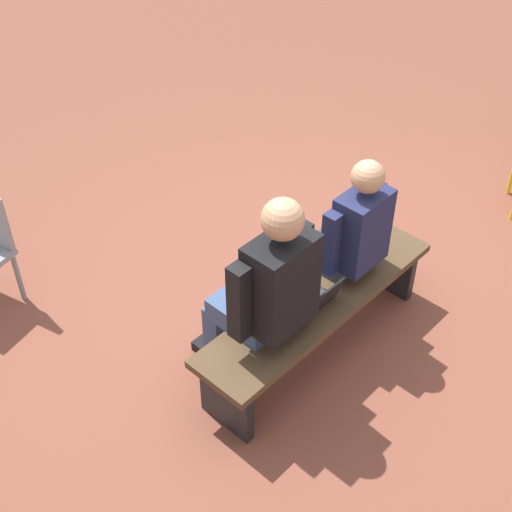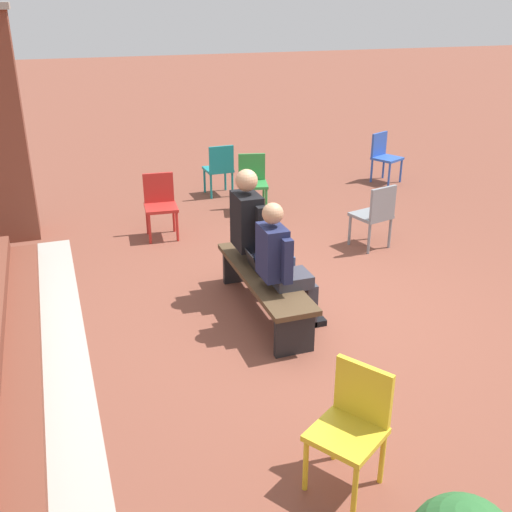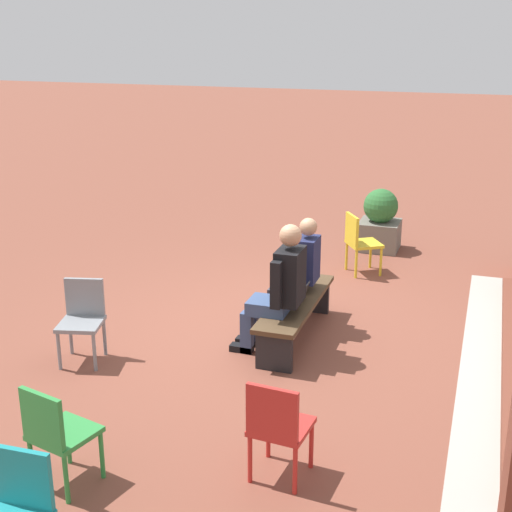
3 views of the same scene
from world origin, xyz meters
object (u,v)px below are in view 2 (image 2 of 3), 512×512
object	(u,v)px
laptop	(260,265)
plastic_chair_near_bench_left	(252,179)
person_adult	(257,231)
plastic_chair_far_right	(376,213)
bench	(264,282)
plastic_chair_near_bench_right	(353,420)
plastic_chair_foreground	(219,167)
plastic_chair_far_left	(160,201)
plastic_chair_by_pillar	(384,154)
person_student	(282,262)

from	to	relation	value
laptop	plastic_chair_near_bench_left	bearing A→B (deg)	-17.70
person_adult	plastic_chair_far_right	size ratio (longest dim) A/B	1.68
bench	laptop	bearing A→B (deg)	7.83
plastic_chair_near_bench_right	plastic_chair_foreground	bearing A→B (deg)	-8.43
plastic_chair_near_bench_right	plastic_chair_far_left	xyz separation A→B (m)	(4.86, 0.30, 0.00)
plastic_chair_by_pillar	plastic_chair_foreground	size ratio (longest dim) A/B	1.00
plastic_chair_foreground	plastic_chair_far_right	distance (m)	3.05
person_adult	plastic_chair_near_bench_left	distance (m)	2.86
plastic_chair_by_pillar	plastic_chair_near_bench_right	world-z (taller)	same
bench	plastic_chair_foreground	bearing A→B (deg)	-9.83
plastic_chair_far_right	plastic_chair_near_bench_right	bearing A→B (deg)	148.26
laptop	plastic_chair_near_bench_right	bearing A→B (deg)	174.45
person_student	plastic_chair_by_pillar	world-z (taller)	person_student
plastic_chair_near_bench_right	plastic_chair_near_bench_left	world-z (taller)	same
person_student	plastic_chair_far_left	world-z (taller)	person_student
plastic_chair_near_bench_left	plastic_chair_far_right	distance (m)	2.17
person_student	person_adult	world-z (taller)	person_adult
plastic_chair_foreground	plastic_chair_far_left	bearing A→B (deg)	139.39
person_adult	plastic_chair_far_left	bearing A→B (deg)	16.47
person_adult	plastic_chair_by_pillar	size ratio (longest dim) A/B	1.68
plastic_chair_near_bench_right	plastic_chair_near_bench_left	bearing A→B (deg)	-12.42
person_student	plastic_chair_far_left	distance (m)	2.91
person_adult	plastic_chair_near_bench_left	bearing A→B (deg)	-18.05
person_adult	plastic_chair_far_left	world-z (taller)	person_adult
plastic_chair_far_left	plastic_chair_far_right	bearing A→B (deg)	-118.56
plastic_chair_far_left	plastic_chair_near_bench_right	bearing A→B (deg)	-176.42
plastic_chair_near_bench_right	plastic_chair_far_right	xyz separation A→B (m)	(3.51, -2.17, 0.00)
person_student	plastic_chair_near_bench_left	distance (m)	3.56
plastic_chair_far_right	plastic_chair_far_left	bearing A→B (deg)	61.44
laptop	plastic_chair_by_pillar	distance (m)	5.20
plastic_chair_foreground	plastic_chair_near_bench_left	distance (m)	0.89
plastic_chair_near_bench_right	plastic_chair_far_left	distance (m)	4.87
laptop	plastic_chair_near_bench_left	size ratio (longest dim) A/B	0.38
laptop	plastic_chair_foreground	size ratio (longest dim) A/B	0.38
plastic_chair_foreground	plastic_chair_far_left	world-z (taller)	same
plastic_chair_far_left	laptop	bearing A→B (deg)	-167.46
plastic_chair_near_bench_right	bench	bearing A→B (deg)	-6.05
plastic_chair_near_bench_left	plastic_chair_far_right	bearing A→B (deg)	-153.48
plastic_chair_far_right	person_adult	bearing A→B (deg)	112.34
plastic_chair_foreground	plastic_chair_near_bench_right	size ratio (longest dim) A/B	1.00
plastic_chair_by_pillar	plastic_chair_far_right	xyz separation A→B (m)	(-2.66, 1.68, 0.00)
bench	plastic_chair_foreground	world-z (taller)	plastic_chair_foreground
person_student	plastic_chair_foreground	bearing A→B (deg)	-8.26
person_student	laptop	xyz separation A→B (m)	(0.41, 0.08, -0.19)
plastic_chair_near_bench_left	plastic_chair_far_right	size ratio (longest dim) A/B	1.00
laptop	plastic_chair_by_pillar	bearing A→B (deg)	-44.06
person_student	laptop	distance (m)	0.46
plastic_chair_foreground	person_student	bearing A→B (deg)	171.74
bench	plastic_chair_near_bench_left	xyz separation A→B (m)	(3.11, -0.95, 0.13)
person_adult	plastic_chair_far_right	world-z (taller)	person_adult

